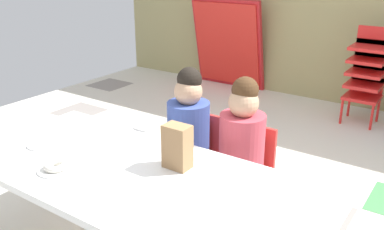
# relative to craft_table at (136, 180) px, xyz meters

# --- Properties ---
(ground_plane) EXTENTS (6.13, 5.55, 0.02)m
(ground_plane) POSITION_rel_craft_table_xyz_m (0.13, 0.55, -0.53)
(ground_plane) COLOR silver
(craft_table) EXTENTS (1.85, 0.83, 0.56)m
(craft_table) POSITION_rel_craft_table_xyz_m (0.00, 0.00, 0.00)
(craft_table) COLOR white
(craft_table) RESTS_ON ground_plane
(seated_child_near_camera) EXTENTS (0.32, 0.31, 0.92)m
(seated_child_near_camera) POSITION_rel_craft_table_xyz_m (-0.14, 0.64, 0.04)
(seated_child_near_camera) COLOR red
(seated_child_near_camera) RESTS_ON ground_plane
(seated_child_middle_seat) EXTENTS (0.32, 0.31, 0.92)m
(seated_child_middle_seat) POSITION_rel_craft_table_xyz_m (0.23, 0.64, 0.04)
(seated_child_middle_seat) COLOR red
(seated_child_middle_seat) RESTS_ON ground_plane
(kid_chair_red_stack) EXTENTS (0.32, 0.30, 0.92)m
(kid_chair_red_stack) POSITION_rel_craft_table_xyz_m (0.39, 2.83, -0.00)
(kid_chair_red_stack) COLOR red
(kid_chair_red_stack) RESTS_ON ground_plane
(folded_activity_table) EXTENTS (0.90, 0.29, 1.09)m
(folded_activity_table) POSITION_rel_craft_table_xyz_m (-1.30, 3.12, 0.02)
(folded_activity_table) COLOR red
(folded_activity_table) RESTS_ON ground_plane
(paper_bag_brown) EXTENTS (0.13, 0.09, 0.22)m
(paper_bag_brown) POSITION_rel_craft_table_xyz_m (0.13, 0.16, 0.15)
(paper_bag_brown) COLOR #9E754C
(paper_bag_brown) RESTS_ON craft_table
(paper_plate_near_edge) EXTENTS (0.18, 0.18, 0.01)m
(paper_plate_near_edge) POSITION_rel_craft_table_xyz_m (-0.33, -0.20, 0.05)
(paper_plate_near_edge) COLOR white
(paper_plate_near_edge) RESTS_ON craft_table
(paper_plate_center_table) EXTENTS (0.18, 0.18, 0.01)m
(paper_plate_center_table) POSITION_rel_craft_table_xyz_m (-0.63, -0.05, 0.05)
(paper_plate_center_table) COLOR white
(paper_plate_center_table) RESTS_ON craft_table
(donut_powdered_on_plate) EXTENTS (0.12, 0.12, 0.03)m
(donut_powdered_on_plate) POSITION_rel_craft_table_xyz_m (-0.33, -0.20, 0.07)
(donut_powdered_on_plate) COLOR white
(donut_powdered_on_plate) RESTS_ON craft_table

